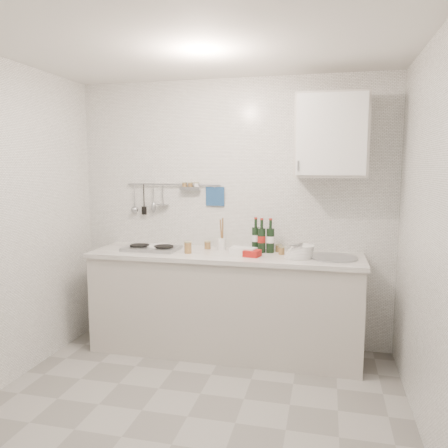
# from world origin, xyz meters

# --- Properties ---
(floor) EXTENTS (3.00, 3.00, 0.00)m
(floor) POSITION_xyz_m (0.00, 0.00, 0.00)
(floor) COLOR slate
(floor) RESTS_ON ground
(ceiling) EXTENTS (3.00, 3.00, 0.00)m
(ceiling) POSITION_xyz_m (0.00, 0.00, 2.50)
(ceiling) COLOR silver
(ceiling) RESTS_ON back_wall
(back_wall) EXTENTS (3.00, 0.02, 2.50)m
(back_wall) POSITION_xyz_m (0.00, 1.40, 1.25)
(back_wall) COLOR silver
(back_wall) RESTS_ON floor
(wall_right) EXTENTS (0.02, 2.80, 2.50)m
(wall_right) POSITION_xyz_m (1.50, 0.00, 1.25)
(wall_right) COLOR silver
(wall_right) RESTS_ON floor
(counter) EXTENTS (2.44, 0.64, 0.96)m
(counter) POSITION_xyz_m (0.01, 1.10, 0.43)
(counter) COLOR #B2ACA5
(counter) RESTS_ON floor
(wall_rail) EXTENTS (0.98, 0.09, 0.34)m
(wall_rail) POSITION_xyz_m (-0.60, 1.37, 1.43)
(wall_rail) COLOR #93969B
(wall_rail) RESTS_ON back_wall
(wall_cabinet) EXTENTS (0.60, 0.38, 0.70)m
(wall_cabinet) POSITION_xyz_m (0.90, 1.22, 1.95)
(wall_cabinet) COLOR #B2ACA5
(wall_cabinet) RESTS_ON back_wall
(plate_stack_hob) EXTENTS (0.26, 0.26, 0.04)m
(plate_stack_hob) POSITION_xyz_m (-0.65, 1.14, 0.94)
(plate_stack_hob) COLOR #45529E
(plate_stack_hob) RESTS_ON counter
(plate_stack_sink) EXTENTS (0.26, 0.24, 0.11)m
(plate_stack_sink) POSITION_xyz_m (0.67, 1.06, 0.97)
(plate_stack_sink) COLOR white
(plate_stack_sink) RESTS_ON counter
(wine_bottles) EXTENTS (0.21, 0.12, 0.31)m
(wine_bottles) POSITION_xyz_m (0.32, 1.24, 1.07)
(wine_bottles) COLOR black
(wine_bottles) RESTS_ON counter
(butter_dish) EXTENTS (0.24, 0.16, 0.07)m
(butter_dish) POSITION_xyz_m (0.18, 1.07, 0.95)
(butter_dish) COLOR white
(butter_dish) RESTS_ON counter
(strawberry_punnet) EXTENTS (0.15, 0.15, 0.05)m
(strawberry_punnet) POSITION_xyz_m (0.27, 1.02, 0.95)
(strawberry_punnet) COLOR red
(strawberry_punnet) RESTS_ON counter
(utensil_crock) EXTENTS (0.07, 0.07, 0.30)m
(utensil_crock) POSITION_xyz_m (-0.06, 1.25, 0.99)
(utensil_crock) COLOR white
(utensil_crock) RESTS_ON counter
(jar_a) EXTENTS (0.06, 0.06, 0.08)m
(jar_a) POSITION_xyz_m (-0.20, 1.27, 0.96)
(jar_a) COLOR brown
(jar_a) RESTS_ON counter
(jar_b) EXTENTS (0.06, 0.06, 0.07)m
(jar_b) POSITION_xyz_m (0.47, 1.28, 0.96)
(jar_b) COLOR brown
(jar_b) RESTS_ON counter
(jar_c) EXTENTS (0.06, 0.06, 0.07)m
(jar_c) POSITION_xyz_m (0.50, 1.16, 0.96)
(jar_c) COLOR brown
(jar_c) RESTS_ON counter
(jar_d) EXTENTS (0.07, 0.07, 0.11)m
(jar_d) POSITION_xyz_m (-0.32, 1.02, 0.97)
(jar_d) COLOR brown
(jar_d) RESTS_ON counter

